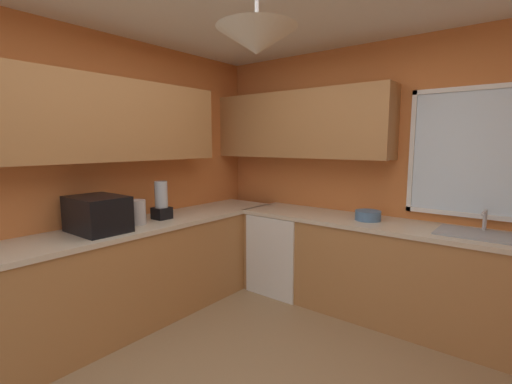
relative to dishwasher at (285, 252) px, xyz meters
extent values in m
cube|color=#D17238|center=(0.87, 0.37, 0.86)|extent=(3.81, 0.06, 2.57)
cube|color=#D17238|center=(-1.00, -1.62, 0.86)|extent=(0.06, 4.03, 2.57)
cube|color=silver|center=(1.81, 0.34, 1.10)|extent=(1.21, 0.02, 1.03)
cube|color=white|center=(1.81, 0.33, 1.64)|extent=(1.29, 0.04, 0.04)
cube|color=white|center=(1.81, 0.33, 0.57)|extent=(1.29, 0.04, 0.04)
cube|color=white|center=(1.18, 0.33, 1.10)|extent=(0.04, 0.04, 1.11)
cube|color=#AD7542|center=(-0.81, -1.82, 1.38)|extent=(0.32, 2.74, 0.70)
cube|color=#AD7542|center=(0.04, 0.18, 1.38)|extent=(2.02, 0.32, 0.70)
cone|color=silver|center=(0.87, -1.62, 1.73)|extent=(0.44, 0.44, 0.14)
cube|color=#AD7542|center=(-0.66, -1.62, 0.00)|extent=(0.62, 3.61, 0.85)
cube|color=beige|center=(-0.66, -1.62, 0.45)|extent=(0.65, 3.64, 0.04)
cube|color=#AD7542|center=(1.08, 0.03, 0.00)|extent=(2.87, 0.62, 0.85)
cube|color=beige|center=(1.08, 0.03, 0.45)|extent=(2.90, 0.65, 0.04)
cube|color=white|center=(0.00, 0.00, 0.00)|extent=(0.60, 0.60, 0.85)
cube|color=black|center=(-0.66, -1.75, 0.61)|extent=(0.48, 0.36, 0.29)
cylinder|color=#B7B7BC|center=(-0.64, -1.39, 0.58)|extent=(0.15, 0.15, 0.22)
cube|color=#9EA0A5|center=(1.81, 0.03, 0.47)|extent=(0.63, 0.40, 0.02)
cylinder|color=#B7B7BC|center=(1.81, 0.19, 0.56)|extent=(0.03, 0.03, 0.18)
cylinder|color=#B7B7BC|center=(1.81, 0.09, 0.64)|extent=(0.02, 0.20, 0.02)
cylinder|color=#4C7099|center=(0.91, 0.03, 0.51)|extent=(0.23, 0.23, 0.09)
cube|color=black|center=(-0.66, -1.12, 0.52)|extent=(0.15, 0.15, 0.11)
cylinder|color=#B2BCC6|center=(-0.66, -1.12, 0.70)|extent=(0.12, 0.12, 0.25)
camera|label=1|loc=(2.11, -3.20, 1.18)|focal=25.21mm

